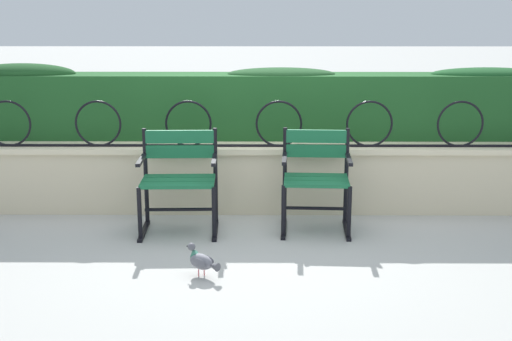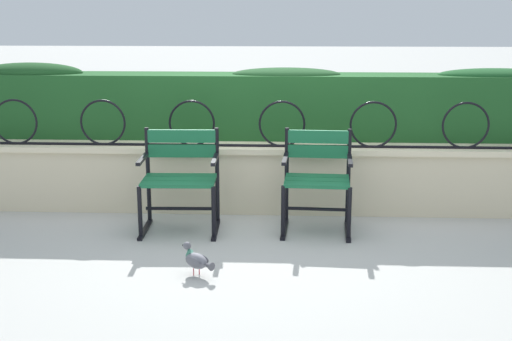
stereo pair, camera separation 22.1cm
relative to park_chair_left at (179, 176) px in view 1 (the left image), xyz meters
The scene contains 7 objects.
ground_plane 0.82m from the park_chair_left, 17.73° to the right, with size 60.00×60.00×0.00m, color #ADADA8.
stone_wall 0.88m from the park_chair_left, 42.25° to the left, with size 7.60×0.41×0.61m.
iron_arch_fence 0.77m from the park_chair_left, 47.66° to the left, with size 7.05×0.02×0.42m.
hedge_row 1.27m from the park_chair_left, 58.27° to the left, with size 7.45×0.48×0.71m.
park_chair_left is the anchor object (origin of this frame).
park_chair_right 1.15m from the park_chair_left, ahead, with size 0.60×0.55×0.84m.
pigeon_near_chairs 1.12m from the park_chair_left, 75.25° to the right, with size 0.25×0.22×0.22m.
Camera 1 is at (0.04, -5.22, 1.81)m, focal length 47.16 mm.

